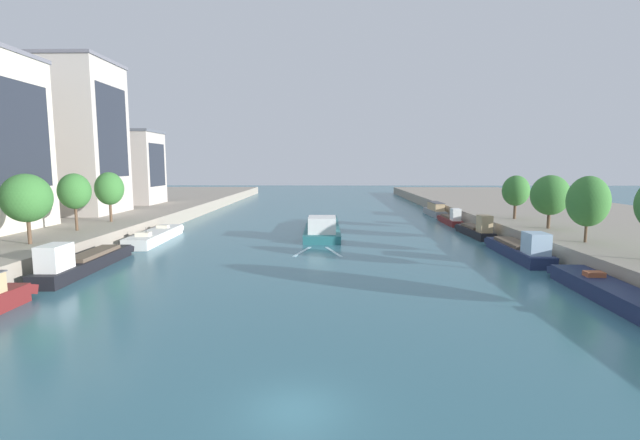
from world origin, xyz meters
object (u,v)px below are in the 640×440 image
Objects in this scene: moored_boat_right_end at (617,295)px; tree_right_end_of_row at (516,191)px; moored_boat_right_midway at (435,210)px; tree_left_midway at (74,191)px; moored_boat_left_midway at (83,261)px; tree_left_distant at (27,198)px; tree_right_third at (550,195)px; tree_left_far at (109,189)px; moored_boat_right_gap_after at (520,249)px; moored_boat_right_upstream at (450,219)px; moored_boat_left_near at (156,236)px; tree_right_nearest at (588,201)px; moored_boat_right_near at (476,230)px; barge_midriver at (322,227)px.

moored_boat_right_end is 34.29m from tree_right_end_of_row.
moored_boat_right_midway is 1.65× the size of tree_left_midway.
moored_boat_left_midway is at bearing -132.88° from moored_boat_right_midway.
tree_right_third is (56.53, 12.08, -0.45)m from tree_left_distant.
tree_left_far reaches higher than moored_boat_right_end.
tree_right_third is (49.95, 14.60, 5.28)m from moored_boat_left_midway.
moored_boat_right_gap_after is (-0.30, 15.90, 0.34)m from moored_boat_right_end.
moored_boat_right_upstream is 0.94× the size of moored_boat_right_midway.
moored_boat_left_near is 50.54m from tree_right_end_of_row.
tree_left_midway is at bearing -167.24° from tree_right_end_of_row.
moored_boat_left_near is 46.67m from moored_boat_right_upstream.
moored_boat_left_near is 17.19m from tree_left_distant.
moored_boat_right_midway is at bearing 89.56° from moored_boat_right_gap_after.
tree_right_nearest is (48.88, 4.68, 5.33)m from moored_boat_left_midway.
tree_left_far is at bearing -163.76° from moored_boat_right_upstream.
moored_boat_left_midway reaches higher than moored_boat_right_midway.
moored_boat_right_near is (-0.24, 30.50, 0.31)m from moored_boat_right_end.
moored_boat_right_near is 1.00× the size of moored_boat_right_midway.
moored_boat_left_near is 2.21× the size of tree_left_far.
moored_boat_right_midway is (0.24, 25.37, 0.19)m from moored_boat_right_near.
tree_right_nearest is at bearing -72.44° from moored_boat_right_near.
moored_boat_right_gap_after is at bearing 5.27° from tree_left_distant.
tree_left_midway is 1.01× the size of tree_right_nearest.
moored_boat_right_end is 43.46m from moored_boat_right_upstream.
moored_boat_right_gap_after is 52.40m from tree_left_far.
moored_boat_right_upstream is (21.43, 10.46, -0.07)m from barge_midriver.
tree_left_distant reaches higher than moored_boat_right_gap_after.
moored_boat_left_midway is 49.40m from tree_right_nearest.
moored_boat_left_near is 2.40× the size of tree_right_end_of_row.
moored_boat_right_midway is 62.22m from tree_left_midway.
tree_left_midway is (-50.47, -23.08, 5.98)m from moored_boat_right_upstream.
barge_midriver is 3.40× the size of tree_right_nearest.
moored_boat_left_midway is at bearing -90.59° from moored_boat_left_near.
moored_boat_left_near is 44.39m from moored_boat_right_gap_after.
tree_right_nearest reaches higher than moored_boat_right_gap_after.
tree_right_end_of_row is (56.44, 21.98, -0.48)m from tree_left_distant.
tree_left_distant reaches higher than barge_midriver.
tree_left_distant is at bearing 167.35° from moored_boat_right_end.
tree_right_third is at bearing 12.07° from tree_left_distant.
moored_boat_left_near is 1.10× the size of moored_boat_right_gap_after.
moored_boat_right_near is 1.70× the size of tree_right_third.
barge_midriver is 22.94m from moored_boat_left_near.
moored_boat_right_near is (0.06, 14.60, -0.03)m from moored_boat_right_gap_after.
moored_boat_left_midway is 2.47× the size of tree_right_end_of_row.
moored_boat_right_end is at bearing -100.45° from tree_right_end_of_row.
barge_midriver is 3.29× the size of tree_left_distant.
tree_left_midway is at bearing 172.94° from tree_right_nearest.
moored_boat_left_near is at bearing -157.91° from moored_boat_right_upstream.
tree_left_distant is 17.48m from tree_left_far.
tree_right_end_of_row is at bearing 26.17° from moored_boat_left_midway.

